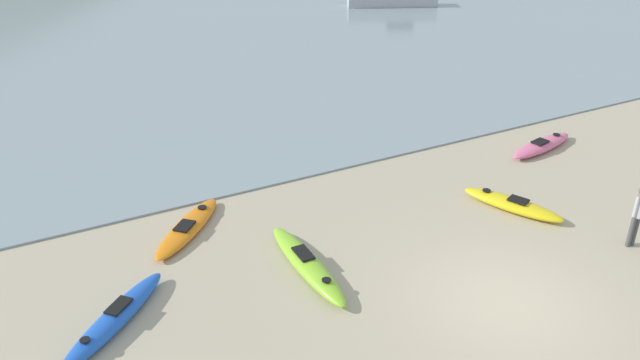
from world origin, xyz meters
name	(u,v)px	position (x,y,z in m)	size (l,w,h in m)	color
ground_plane	(506,303)	(0.00, 0.00, 0.00)	(400.00, 400.00, 0.00)	tan
kayak_on_sand_0	(542,145)	(6.76, 5.61, 0.15)	(3.15, 1.31, 0.35)	#E5668C
kayak_on_sand_1	(115,318)	(-7.59, 3.26, 0.17)	(2.82, 2.65, 0.38)	blue
kayak_on_sand_2	(307,264)	(-3.25, 3.14, 0.17)	(0.66, 3.59, 0.39)	#8CCC2D
kayak_on_sand_3	(188,227)	(-5.18, 6.10, 0.12)	(2.68, 2.74, 0.29)	orange
kayak_on_sand_4	(512,204)	(3.01, 3.02, 0.17)	(1.72, 2.89, 0.38)	yellow
person_near_foreground	(638,212)	(4.33, 0.30, 0.94)	(0.33, 0.25, 1.65)	#4C4C4C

